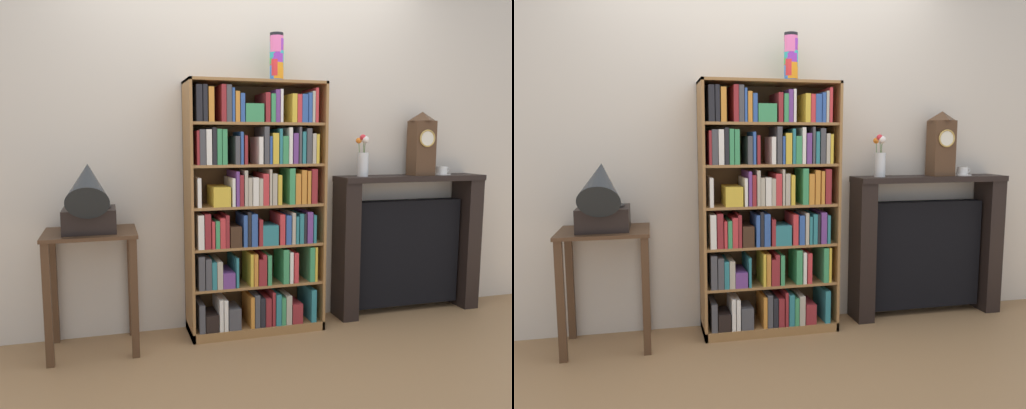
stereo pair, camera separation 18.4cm
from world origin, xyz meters
TOP-DOWN VIEW (x-y plane):
  - ground_plane at (0.00, 0.00)m, footprint 7.77×6.40m
  - wall_back at (0.08, 0.29)m, footprint 4.77×0.08m
  - bookshelf at (-0.00, 0.08)m, footprint 0.91×0.33m
  - cup_stack at (0.15, 0.09)m, footprint 0.09×0.09m
  - side_table_left at (-1.06, 0.03)m, footprint 0.55×0.44m
  - gramophone at (-1.06, -0.05)m, footprint 0.31×0.49m
  - fireplace_mantel at (1.21, 0.15)m, footprint 1.14×0.25m
  - mantel_clock at (1.30, 0.12)m, footprint 0.17×0.15m
  - flower_vase at (0.82, 0.12)m, footprint 0.09×0.16m
  - teacup_with_saucer at (1.48, 0.13)m, footprint 0.13×0.13m

SIDE VIEW (x-z plane):
  - ground_plane at x=0.00m, z-range -0.02..0.00m
  - fireplace_mantel at x=1.21m, z-range -0.01..1.03m
  - side_table_left at x=-1.06m, z-range 0.17..0.92m
  - bookshelf at x=0.00m, z-range -0.02..1.66m
  - gramophone at x=-1.06m, z-range 0.71..1.21m
  - teacup_with_saucer at x=1.48m, z-range 1.03..1.09m
  - flower_vase at x=0.82m, z-range 1.02..1.32m
  - mantel_clock at x=1.30m, z-range 1.04..1.50m
  - wall_back at x=0.08m, z-range 0.00..2.60m
  - cup_stack at x=0.15m, z-range 1.68..1.99m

